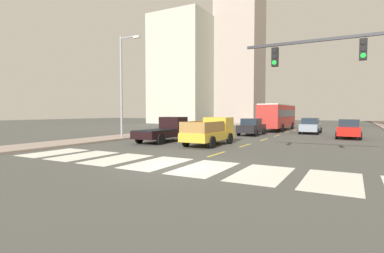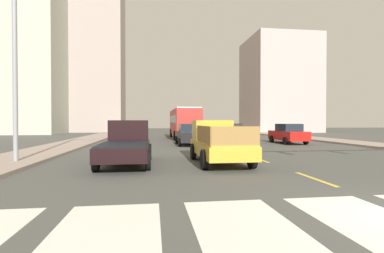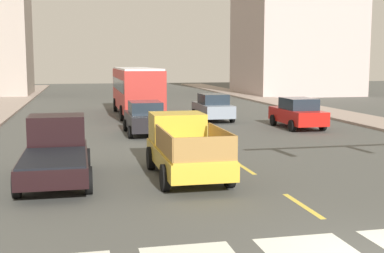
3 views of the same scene
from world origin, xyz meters
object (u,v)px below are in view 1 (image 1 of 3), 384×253
at_px(city_bus, 277,115).
at_px(sedan_far, 349,129).
at_px(pickup_dark, 165,130).
at_px(streetlight_left, 123,82).
at_px(pickup_stakebed, 211,132).
at_px(sedan_mid, 310,126).
at_px(sedan_near_right, 252,127).

relative_size(city_bus, sedan_far, 2.45).
distance_m(pickup_dark, sedan_far, 16.40).
height_order(pickup_dark, streetlight_left, streetlight_left).
relative_size(pickup_dark, streetlight_left, 0.58).
bearing_deg(pickup_stakebed, sedan_far, 52.99).
bearing_deg(city_bus, streetlight_left, -116.97).
bearing_deg(sedan_far, pickup_stakebed, -130.52).
xyz_separation_m(sedan_mid, sedan_near_right, (-4.99, -5.19, 0.00)).
xyz_separation_m(sedan_far, sedan_near_right, (-8.75, -0.58, 0.00)).
height_order(pickup_dark, sedan_near_right, pickup_dark).
height_order(city_bus, sedan_mid, city_bus).
distance_m(pickup_stakebed, pickup_dark, 4.16).
bearing_deg(city_bus, pickup_stakebed, -91.59).
xyz_separation_m(city_bus, sedan_mid, (4.46, -3.99, -1.09)).
bearing_deg(city_bus, pickup_dark, -103.98).
bearing_deg(pickup_dark, pickup_stakebed, -3.62).
height_order(pickup_stakebed, pickup_dark, same).
height_order(pickup_dark, city_bus, city_bus).
distance_m(city_bus, sedan_near_right, 9.26).
bearing_deg(sedan_far, city_bus, 132.96).
height_order(pickup_stakebed, city_bus, city_bus).
bearing_deg(sedan_mid, pickup_dark, -122.55).
height_order(sedan_mid, sedan_near_right, same).
xyz_separation_m(pickup_dark, city_bus, (4.60, 18.82, 1.03)).
distance_m(sedan_far, sedan_near_right, 8.77).
distance_m(city_bus, sedan_far, 11.95).
bearing_deg(streetlight_left, pickup_dark, -4.01).
distance_m(pickup_stakebed, sedan_mid, 15.82).
bearing_deg(sedan_near_right, pickup_dark, -113.90).
xyz_separation_m(sedan_near_right, streetlight_left, (-8.78, -9.31, 4.11)).
height_order(city_bus, sedan_far, city_bus).
height_order(pickup_stakebed, sedan_near_right, pickup_stakebed).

